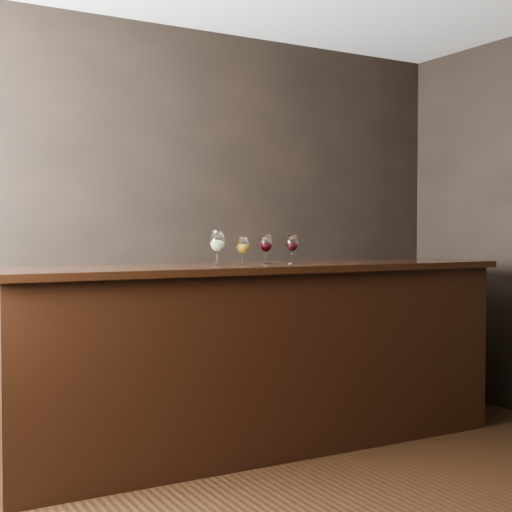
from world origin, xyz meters
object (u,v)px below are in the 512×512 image
bar_counter (259,360)px  back_bar_shelf (207,351)px  glass_amber (242,246)px  glass_red_a (266,244)px  glass_red_b (292,244)px  glass_white (217,242)px

bar_counter → back_bar_shelf: 0.69m
back_bar_shelf → glass_amber: (-0.08, -0.67, 0.75)m
glass_red_a → glass_red_b: (0.17, -0.03, 0.00)m
bar_counter → glass_red_b: (0.24, -0.00, 0.72)m
glass_amber → glass_red_b: 0.35m
bar_counter → glass_red_a: bearing=26.8°
glass_red_b → back_bar_shelf: bearing=111.1°
bar_counter → glass_red_b: bearing=0.5°
bar_counter → glass_red_b: size_ratio=17.00×
glass_red_b → bar_counter: bearing=179.1°
bar_counter → back_bar_shelf: bearing=93.8°
glass_amber → bar_counter: bearing=-6.2°
glass_amber → glass_red_a: glass_red_a is taller
bar_counter → glass_red_a: 0.72m
back_bar_shelf → glass_white: 1.06m
back_bar_shelf → glass_white: size_ratio=13.92×
glass_white → glass_red_a: 0.36m
back_bar_shelf → glass_red_b: 1.06m
glass_red_b → glass_red_a: bearing=168.6°
glass_white → glass_amber: glass_white is taller
bar_counter → glass_red_a: (0.07, 0.03, 0.72)m
bar_counter → back_bar_shelf: (-0.03, 0.68, -0.04)m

